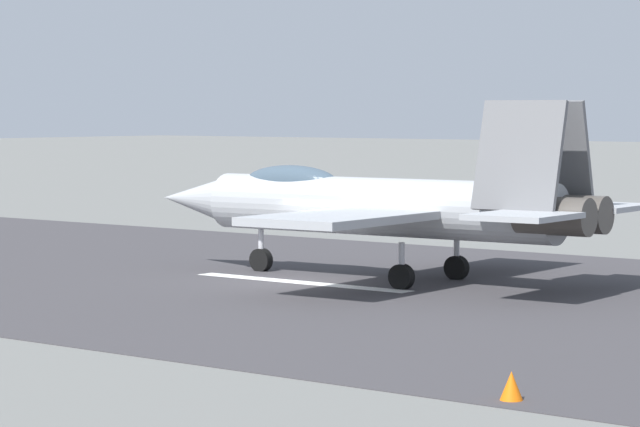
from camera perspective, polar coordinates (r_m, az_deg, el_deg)
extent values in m
plane|color=slate|center=(46.40, -0.93, -2.62)|extent=(400.00, 400.00, 0.00)
cube|color=#3B383B|center=(46.40, -0.93, -2.61)|extent=(240.00, 26.00, 0.02)
cube|color=white|center=(46.26, -0.72, -2.61)|extent=(8.00, 0.70, 0.00)
cylinder|color=#A4A8AC|center=(46.70, 2.29, 0.25)|extent=(12.19, 2.38, 1.80)
cone|color=#A4A8AC|center=(51.15, -4.72, 0.56)|extent=(2.87, 1.66, 1.53)
ellipsoid|color=#3F5160|center=(48.61, -1.09, 1.19)|extent=(3.65, 1.27, 1.10)
cylinder|color=#47423D|center=(43.13, 8.81, -0.09)|extent=(2.25, 1.20, 1.10)
cylinder|color=#47423D|center=(44.12, 9.45, -0.01)|extent=(2.25, 1.20, 1.10)
cube|color=#A4A8AC|center=(43.11, 0.73, -0.18)|extent=(3.66, 5.71, 0.24)
cube|color=#A4A8AC|center=(49.31, 5.60, 0.31)|extent=(3.66, 5.71, 0.24)
cube|color=#A4A8AC|center=(41.48, 7.67, -0.10)|extent=(2.53, 2.91, 0.16)
cube|color=#A4A8AC|center=(45.78, 10.47, 0.24)|extent=(2.53, 2.91, 0.16)
cube|color=slate|center=(43.16, 7.52, 2.18)|extent=(2.64, 1.07, 3.14)
cube|color=slate|center=(44.76, 8.60, 2.23)|extent=(2.64, 1.07, 3.14)
cylinder|color=silver|center=(49.52, -2.24, -1.40)|extent=(0.18, 0.18, 1.40)
cylinder|color=black|center=(49.55, -2.24, -1.77)|extent=(0.77, 0.34, 0.76)
cylinder|color=silver|center=(44.52, 3.09, -2.00)|extent=(0.18, 0.18, 1.40)
cylinder|color=black|center=(44.56, 3.09, -2.41)|extent=(0.77, 0.34, 0.76)
cylinder|color=silver|center=(47.24, 5.17, -1.67)|extent=(0.18, 0.18, 1.40)
cylinder|color=black|center=(47.28, 5.17, -2.05)|extent=(0.77, 0.34, 0.76)
cone|color=orange|center=(27.78, 7.23, -6.48)|extent=(0.44, 0.44, 0.55)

